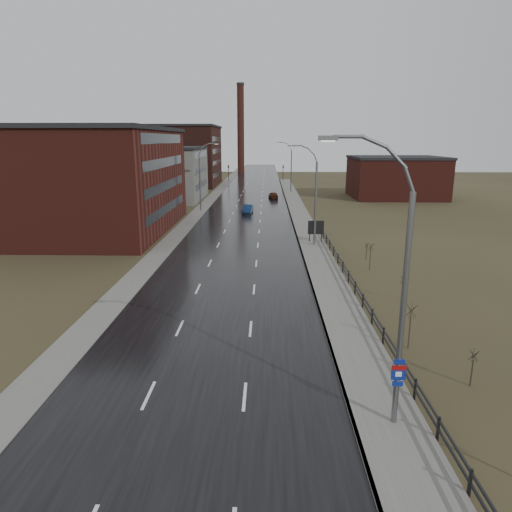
{
  "coord_description": "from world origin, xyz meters",
  "views": [
    {
      "loc": [
        3.3,
        -15.32,
        11.92
      ],
      "look_at": [
        2.47,
        19.46,
        3.0
      ],
      "focal_mm": 32.0,
      "sensor_mm": 36.0,
      "label": 1
    }
  ],
  "objects_px": {
    "streetlight_main": "(396,291)",
    "car_far": "(273,195)",
    "billboard": "(316,228)",
    "car_near": "(248,209)"
  },
  "relations": [
    {
      "from": "billboard",
      "to": "car_near",
      "type": "height_order",
      "value": "billboard"
    },
    {
      "from": "streetlight_main",
      "to": "car_near",
      "type": "xyz_separation_m",
      "value": [
        -8.32,
        57.38,
        -5.35
      ]
    },
    {
      "from": "billboard",
      "to": "streetlight_main",
      "type": "bearing_deg",
      "value": -91.01
    },
    {
      "from": "car_near",
      "to": "car_far",
      "type": "bearing_deg",
      "value": 81.24
    },
    {
      "from": "billboard",
      "to": "car_near",
      "type": "distance_m",
      "value": 23.51
    },
    {
      "from": "streetlight_main",
      "to": "car_far",
      "type": "height_order",
      "value": "streetlight_main"
    },
    {
      "from": "car_near",
      "to": "streetlight_main",
      "type": "bearing_deg",
      "value": -77.53
    },
    {
      "from": "car_near",
      "to": "car_far",
      "type": "distance_m",
      "value": 19.96
    },
    {
      "from": "streetlight_main",
      "to": "billboard",
      "type": "bearing_deg",
      "value": 88.99
    },
    {
      "from": "billboard",
      "to": "car_far",
      "type": "height_order",
      "value": "billboard"
    }
  ]
}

